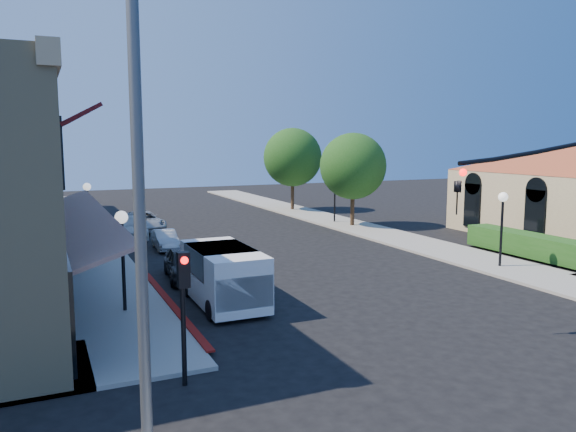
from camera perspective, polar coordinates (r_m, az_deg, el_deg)
name	(u,v)px	position (r m, az deg, el deg)	size (l,w,h in m)	color
ground	(483,356)	(16.89, 19.18, -13.24)	(120.00, 120.00, 0.00)	black
sidewalk_left	(79,232)	(38.89, -20.48, -1.51)	(3.50, 50.00, 0.12)	gray
sidewalk_right	(319,217)	(43.56, 3.13, -0.11)	(3.50, 50.00, 0.12)	gray
curb_red_strip	(171,308)	(20.67, -11.76, -9.12)	(0.25, 10.00, 0.06)	maroon
hedge	(533,258)	(31.08, 23.60, -3.97)	(1.40, 8.00, 1.10)	#1E5117
street_tree_a	(353,166)	(38.85, 6.62, 5.05)	(4.56, 4.56, 6.48)	#311F13
street_tree_b	(293,157)	(47.71, 0.46, 5.98)	(4.94, 4.94, 7.02)	#311F13
secondary_signal	(184,293)	(13.62, -10.57, -7.74)	(0.28, 0.42, 3.32)	black
cobra_streetlight	(160,179)	(9.59, -12.89, 3.70)	(3.60, 0.25, 9.31)	#595B5E
lamppost_left_near	(122,235)	(19.80, -16.50, -1.89)	(0.44, 0.44, 3.57)	black
lamppost_left_far	(87,198)	(33.63, -19.71, 1.77)	(0.44, 0.44, 3.57)	black
lamppost_right_near	(502,210)	(27.68, 20.96, 0.55)	(0.44, 0.44, 3.57)	black
lamppost_right_far	(335,185)	(40.53, 4.78, 3.11)	(0.44, 0.44, 3.57)	black
white_van	(224,273)	(20.40, -6.54, -5.73)	(2.11, 4.71, 2.08)	white
parked_car_a	(185,263)	(24.60, -10.42, -4.77)	(1.59, 3.96, 1.35)	black
parked_car_b	(165,240)	(31.47, -12.36, -2.38)	(1.13, 3.23, 1.07)	#A8ACAD
parked_car_c	(130,227)	(35.65, -15.72, -1.12)	(1.85, 4.55, 1.32)	silver
parked_car_d	(143,221)	(38.26, -14.51, -0.53)	(2.13, 4.63, 1.29)	#A4A7A9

